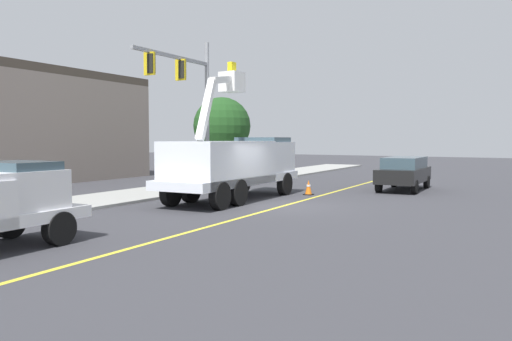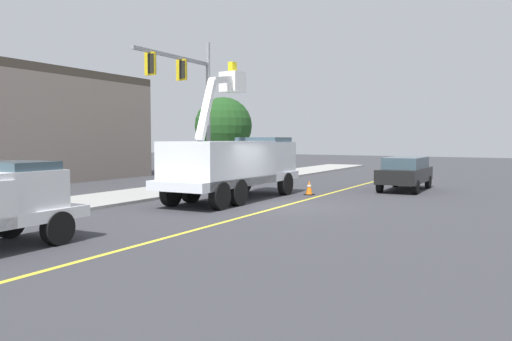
{
  "view_description": "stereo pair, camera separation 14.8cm",
  "coord_description": "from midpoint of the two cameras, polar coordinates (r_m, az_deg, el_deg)",
  "views": [
    {
      "loc": [
        -17.06,
        -9.39,
        2.61
      ],
      "look_at": [
        -0.61,
        0.82,
        1.4
      ],
      "focal_mm": 35.41,
      "sensor_mm": 36.0,
      "label": 1
    },
    {
      "loc": [
        -16.98,
        -9.52,
        2.61
      ],
      "look_at": [
        -0.61,
        0.82,
        1.4
      ],
      "focal_mm": 35.41,
      "sensor_mm": 36.0,
      "label": 2
    }
  ],
  "objects": [
    {
      "name": "ground",
      "position": [
        19.65,
        2.77,
        -4.06
      ],
      "size": [
        120.0,
        120.0,
        0.0
      ],
      "primitive_type": "plane",
      "color": "#38383D"
    },
    {
      "name": "sidewalk_far_side",
      "position": [
        23.75,
        -13.62,
        -2.69
      ],
      "size": [
        60.11,
        7.51,
        0.12
      ],
      "primitive_type": "cube",
      "rotation": [
        0.0,
        0.0,
        0.07
      ],
      "color": "#9E9E99",
      "rests_on": "ground"
    },
    {
      "name": "traffic_cone_mid_front",
      "position": [
        23.72,
        5.78,
        -1.93
      ],
      "size": [
        0.4,
        0.4,
        0.7
      ],
      "color": "black",
      "rests_on": "ground"
    },
    {
      "name": "utility_bucket_truck",
      "position": [
        21.66,
        -2.65,
        0.87
      ],
      "size": [
        8.35,
        3.03,
        6.1
      ],
      "color": "white",
      "rests_on": "ground"
    },
    {
      "name": "lane_centre_stripe",
      "position": [
        19.65,
        2.77,
        -4.05
      ],
      "size": [
        49.9,
        3.43,
        0.01
      ],
      "primitive_type": "cube",
      "rotation": [
        0.0,
        0.0,
        0.07
      ],
      "color": "yellow",
      "rests_on": "ground"
    },
    {
      "name": "passing_minivan",
      "position": [
        26.77,
        16.24,
        -0.08
      ],
      "size": [
        4.91,
        2.21,
        1.69
      ],
      "color": "black",
      "rests_on": "ground"
    },
    {
      "name": "street_tree_right",
      "position": [
        30.82,
        -4.01,
        5.03
      ],
      "size": [
        3.48,
        3.48,
        5.15
      ],
      "color": "brown",
      "rests_on": "ground"
    },
    {
      "name": "traffic_signal_mast",
      "position": [
        25.26,
        -7.77,
        8.95
      ],
      "size": [
        5.77,
        0.71,
        7.6
      ],
      "color": "gray",
      "rests_on": "ground"
    }
  ]
}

